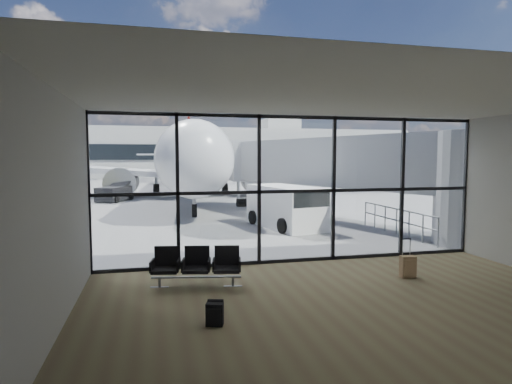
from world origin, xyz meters
name	(u,v)px	position (x,y,z in m)	size (l,w,h in m)	color
ground	(190,184)	(0.00, 40.00, 0.00)	(220.00, 220.00, 0.00)	slate
lounge_shell	(377,187)	(0.00, -4.80, 2.65)	(12.02, 8.01, 4.51)	brown
glass_curtain_wall	(297,190)	(0.00, 0.00, 2.25)	(12.10, 0.12, 4.50)	white
jet_bridge	(345,167)	(4.90, 7.07, 2.76)	(8.00, 16.50, 4.33)	#A4A6A9
apron_railing	(396,217)	(5.60, 3.50, 0.72)	(0.06, 5.46, 1.11)	gray
far_terminal	(175,151)	(-0.59, 61.97, 4.21)	(80.00, 12.20, 11.00)	silver
tree_3	(23,149)	(-27.00, 72.00, 4.63)	(4.95, 4.95, 7.12)	#382619
tree_4	(59,146)	(-21.00, 72.00, 5.25)	(5.61, 5.61, 8.07)	#382619
tree_5	(94,143)	(-15.00, 72.00, 5.88)	(6.27, 6.27, 9.03)	#382619
seating_row	(197,264)	(-3.25, -1.75, 0.55)	(2.23, 1.01, 0.99)	gray
backpack	(215,314)	(-3.17, -4.43, 0.24)	(0.37, 0.37, 0.49)	black
suitcase	(408,267)	(2.32, -2.40, 0.32)	(0.41, 0.32, 1.06)	#967854
airliner	(191,159)	(-1.07, 25.64, 3.07)	(33.75, 39.16, 10.08)	white
service_van	(287,206)	(1.67, 6.31, 0.98)	(2.88, 4.69, 1.90)	white
belt_loader	(115,193)	(-7.04, 20.55, 0.63)	(2.92, 4.23, 1.86)	black
mobile_stairs	(26,209)	(-10.69, 11.72, 0.58)	(2.73, 3.78, 2.43)	yellow
traffic_cone_b	(274,210)	(2.17, 10.16, 0.32)	(0.48, 0.48, 0.68)	#FF370D
traffic_cone_c	(306,206)	(4.59, 11.66, 0.30)	(0.45, 0.45, 0.64)	red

